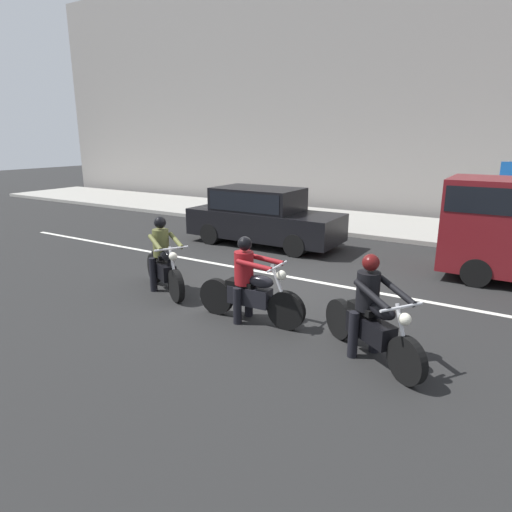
# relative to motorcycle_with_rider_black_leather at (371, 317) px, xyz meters

# --- Properties ---
(ground_plane) EXTENTS (80.00, 80.00, 0.00)m
(ground_plane) POSITION_rel_motorcycle_with_rider_black_leather_xyz_m (-2.91, 1.99, -0.65)
(ground_plane) COLOR black
(sidewalk_slab) EXTENTS (40.00, 4.40, 0.14)m
(sidewalk_slab) POSITION_rel_motorcycle_with_rider_black_leather_xyz_m (-2.91, 9.99, -0.58)
(sidewalk_slab) COLOR #99968E
(sidewalk_slab) RESTS_ON ground_plane
(building_facade) EXTENTS (40.00, 1.40, 10.71)m
(building_facade) POSITION_rel_motorcycle_with_rider_black_leather_xyz_m (-2.91, 13.39, 4.71)
(building_facade) COLOR gray
(building_facade) RESTS_ON ground_plane
(lane_marking_stripe) EXTENTS (18.00, 0.14, 0.01)m
(lane_marking_stripe) POSITION_rel_motorcycle_with_rider_black_leather_xyz_m (-3.51, 2.89, -0.64)
(lane_marking_stripe) COLOR silver
(lane_marking_stripe) RESTS_ON ground_plane
(motorcycle_with_rider_black_leather) EXTENTS (1.88, 1.32, 1.58)m
(motorcycle_with_rider_black_leather) POSITION_rel_motorcycle_with_rider_black_leather_xyz_m (0.00, 0.00, 0.00)
(motorcycle_with_rider_black_leather) COLOR black
(motorcycle_with_rider_black_leather) RESTS_ON ground_plane
(motorcycle_with_rider_crimson) EXTENTS (2.10, 0.70, 1.54)m
(motorcycle_with_rider_crimson) POSITION_rel_motorcycle_with_rider_black_leather_xyz_m (-2.25, 0.23, -0.01)
(motorcycle_with_rider_crimson) COLOR black
(motorcycle_with_rider_crimson) RESTS_ON ground_plane
(motorcycle_with_rider_olive) EXTENTS (1.88, 1.11, 1.60)m
(motorcycle_with_rider_olive) POSITION_rel_motorcycle_with_rider_black_leather_xyz_m (-4.65, 0.62, 0.01)
(motorcycle_with_rider_olive) COLOR black
(motorcycle_with_rider_olive) RESTS_ON ground_plane
(parked_sedan_black) EXTENTS (4.68, 1.82, 1.72)m
(parked_sedan_black) POSITION_rel_motorcycle_with_rider_black_leather_xyz_m (-5.09, 5.38, 0.24)
(parked_sedan_black) COLOR black
(parked_sedan_black) RESTS_ON ground_plane
(street_sign_post) EXTENTS (0.44, 0.08, 2.34)m
(street_sign_post) POSITION_rel_motorcycle_with_rider_black_leather_xyz_m (1.05, 10.18, 0.92)
(street_sign_post) COLOR gray
(street_sign_post) RESTS_ON sidewalk_slab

